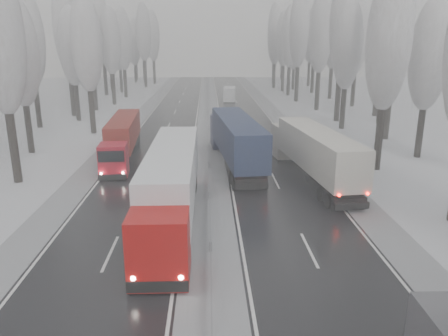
{
  "coord_description": "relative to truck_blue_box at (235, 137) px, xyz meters",
  "views": [
    {
      "loc": [
        -0.06,
        -8.89,
        10.67
      ],
      "look_at": [
        1.02,
        20.29,
        2.2
      ],
      "focal_mm": 35.0,
      "sensor_mm": 36.0,
      "label": 1
    }
  ],
  "objects": [
    {
      "name": "tree_60",
      "position": [
        -20.06,
        5.38,
        7.04
      ],
      "size": [
        3.6,
        3.6,
        14.84
      ],
      "color": "black",
      "rests_on": "ground"
    },
    {
      "name": "tree_78",
      "position": [
        -19.87,
        86.5,
        10.04
      ],
      "size": [
        3.6,
        3.6,
        19.55
      ],
      "color": "black",
      "rests_on": "ground"
    },
    {
      "name": "tree_74",
      "position": [
        -17.38,
        70.51,
        10.12
      ],
      "size": [
        3.6,
        3.6,
        19.68
      ],
      "color": "black",
      "rests_on": "ground"
    },
    {
      "name": "tree_20",
      "position": [
        15.59,
        6.35,
        7.59
      ],
      "size": [
        3.6,
        3.6,
        15.71
      ],
      "color": "black",
      "rests_on": "ground"
    },
    {
      "name": "tree_73",
      "position": [
        -24.13,
        63.72,
        8.56
      ],
      "size": [
        3.6,
        3.6,
        17.22
      ],
      "color": "black",
      "rests_on": "ground"
    },
    {
      "name": "tree_39",
      "position": [
        19.24,
        91.91,
        7.9
      ],
      "size": [
        3.6,
        3.6,
        16.19
      ],
      "color": "black",
      "rests_on": "ground"
    },
    {
      "name": "tree_75",
      "position": [
        -26.51,
        74.51,
        9.44
      ],
      "size": [
        3.6,
        3.6,
        18.6
      ],
      "color": "black",
      "rests_on": "ground"
    },
    {
      "name": "tree_32",
      "position": [
        14.32,
        60.4,
        8.63
      ],
      "size": [
        3.6,
        3.6,
        17.33
      ],
      "color": "black",
      "rests_on": "ground"
    },
    {
      "name": "tree_65",
      "position": [
        -22.36,
        27.9,
        9.99
      ],
      "size": [
        3.6,
        3.6,
        19.48
      ],
      "color": "black",
      "rests_on": "ground"
    },
    {
      "name": "tree_66",
      "position": [
        -20.47,
        33.53,
        7.29
      ],
      "size": [
        3.6,
        3.6,
        15.23
      ],
      "color": "black",
      "rests_on": "ground"
    },
    {
      "name": "tree_27",
      "position": [
        22.41,
        36.46,
        8.81
      ],
      "size": [
        3.6,
        3.6,
        17.62
      ],
      "color": "black",
      "rests_on": "ground"
    },
    {
      "name": "tree_70",
      "position": [
        -18.64,
        50.38,
        8.48
      ],
      "size": [
        3.6,
        3.6,
        17.09
      ],
      "color": "black",
      "rests_on": "ground"
    },
    {
      "name": "tree_18",
      "position": [
        12.2,
        -1.78,
        8.15
      ],
      "size": [
        3.6,
        3.6,
        16.58
      ],
      "color": "black",
      "rests_on": "ground"
    },
    {
      "name": "tree_38",
      "position": [
        16.42,
        87.91,
        9.04
      ],
      "size": [
        3.6,
        3.6,
        17.97
      ],
      "color": "black",
      "rests_on": "ground"
    },
    {
      "name": "truck_blue_box",
      "position": [
        0.0,
        0.0,
        0.0
      ],
      "size": [
        4.36,
        17.19,
        4.37
      ],
      "rotation": [
        0.0,
        0.0,
        0.1
      ],
      "color": "#1A1D42",
      "rests_on": "ground"
    },
    {
      "name": "tree_30",
      "position": [
        14.25,
        52.89,
        8.97
      ],
      "size": [
        3.6,
        3.6,
        17.86
      ],
      "color": "black",
      "rests_on": "ground"
    },
    {
      "name": "tree_71",
      "position": [
        -23.4,
        54.38,
        10.07
      ],
      "size": [
        3.6,
        3.6,
        19.61
      ],
      "color": "black",
      "rests_on": "ground"
    },
    {
      "name": "carriageway_left",
      "position": [
        -7.56,
        1.19,
        -2.54
      ],
      "size": [
        7.5,
        200.0,
        0.03
      ],
      "primitive_type": "cube",
      "color": "black",
      "rests_on": "ground"
    },
    {
      "name": "tree_79",
      "position": [
        -22.64,
        90.5,
        8.46
      ],
      "size": [
        3.6,
        3.6,
        17.07
      ],
      "color": "black",
      "rests_on": "ground"
    },
    {
      "name": "tree_29",
      "position": [
        21.4,
        47.14,
        9.12
      ],
      "size": [
        3.6,
        3.6,
        18.11
      ],
      "color": "black",
      "rests_on": "ground"
    },
    {
      "name": "shoulder_left",
      "position": [
        -12.51,
        1.19,
        -2.53
      ],
      "size": [
        2.4,
        200.0,
        0.04
      ],
      "primitive_type": "cube",
      "color": "#9B9CA2",
      "rests_on": "ground"
    },
    {
      "name": "tree_34",
      "position": [
        13.42,
        67.5,
        8.82
      ],
      "size": [
        3.6,
        3.6,
        17.63
      ],
      "color": "black",
      "rests_on": "ground"
    },
    {
      "name": "tree_22",
      "position": [
        14.71,
        16.79,
        7.69
      ],
      "size": [
        3.6,
        3.6,
        15.86
      ],
      "color": "black",
      "rests_on": "ground"
    },
    {
      "name": "truck_red_white",
      "position": [
        -4.61,
        -12.84,
        0.03
      ],
      "size": [
        2.79,
        17.28,
        4.42
      ],
      "rotation": [
        0.0,
        0.0,
        -0.0
      ],
      "color": "#A70A09",
      "rests_on": "ground"
    },
    {
      "name": "tree_33",
      "position": [
        17.46,
        64.4,
        6.71
      ],
      "size": [
        3.6,
        3.6,
        14.33
      ],
      "color": "black",
      "rests_on": "ground"
    },
    {
      "name": "tree_77",
      "position": [
        -21.97,
        83.9,
        6.71
      ],
      "size": [
        3.6,
        3.6,
        14.32
      ],
      "color": "black",
      "rests_on": "ground"
    },
    {
      "name": "tree_76",
      "position": [
        -16.36,
        79.9,
        9.4
      ],
      "size": [
        3.6,
        3.6,
        18.55
      ],
      "color": "black",
      "rests_on": "ground"
    },
    {
      "name": "shoulder_right",
      "position": [
        7.89,
        1.19,
        -2.53
      ],
      "size": [
        2.4,
        200.0,
        0.04
      ],
      "primitive_type": "cube",
      "color": "#9B9CA2",
      "rests_on": "ground"
    },
    {
      "name": "tree_24",
      "position": [
        15.59,
        22.21,
        10.64
      ],
      "size": [
        3.6,
        3.6,
        20.49
      ],
      "color": "black",
      "rests_on": "ground"
    },
    {
      "name": "tree_23",
      "position": [
        21.0,
        20.79,
        6.22
      ],
      "size": [
        3.6,
        3.6,
        13.55
      ],
      "color": "black",
      "rests_on": "ground"
    },
    {
      "name": "box_truck_distant",
      "position": [
        1.69,
        44.27,
        -1.23
      ],
      "size": [
        2.59,
        7.06,
        2.59
      ],
      "rotation": [
        0.0,
        0.0,
        -0.07
      ],
      "color": "#B7B9BF",
      "rests_on": "ground"
    },
    {
      "name": "tree_72",
      "position": [
        -21.24,
        59.72,
        7.21
      ],
      "size": [
        3.6,
        3.6,
        15.11
      ],
      "color": "black",
      "rests_on": "ground"
    },
    {
      "name": "tree_19",
      "position": [
        17.71,
        2.22,
        6.87
      ],
      "size": [
        3.6,
        3.6,
        14.57
      ],
      "color": "black",
      "rests_on": "ground"
    },
    {
      "name": "tree_37",
      "position": [
        21.71,
        81.35,
        8.01
      ],
      "size": [
        3.6,
        3.6,
        16.37
      ],
      "color": "black",
      "rests_on": "ground"
    },
    {
      "name": "tree_26",
      "position": [
        15.25,
        32.46,
        9.55
      ],
      "size": [
        3.6,
        3.6,
        18.78
      ],
      "color": "black",
      "rests_on": "ground"
    },
    {
      "name": "median_slush",
      "position": [
        -2.31,
        1.19,
        -2.53
      ],
      "size": [
        3.0,
        200.0,
        0.04
      ],
      "primitive_type": "cube",
      "color": "#9B9CA2",
      "rests_on": "ground"
    },
    {
      "name": "tree_36",
      "position": [
        14.73,
        77.35,
        10.47
      ],
      "size": [
        3.6,
        3.6,
        20.23
      ],
      "color": "black",
      "rests_on": "ground"
    },
    {
      "name": "tree_21",
      "position": [
        17.81,
        10.35,
        9.45
      ],
      "size": [
        3.6,
        3.6,
        18.62
      ],
      "color": "black",
      "rests_on": "ground"
    },
    {
      "name": "tree_68",
      "position": [
        -18.89,
        40.3,
        8.19
      ],
      "size": [
        3.6,
        3.6,
        16.65
      ],
      "color": "black",
      "rests_on": "ground"
    },
    {
      "name": "tree_28",
      "position": [
        14.03,
        43.14,
        10.09
      ],
      "size": [
        3.6,
        3.6,
        19.62
      ],
      "color": "black",
      "rests_on": "ground"
    },
    {
      "name": "truck_red_red",
      "position": [
        -10.52,
        3.39,
        -0.45
      ],
      "size": [
        3.18,
        14.17,
        3.61
      ],
      "rotation": [
        0.0,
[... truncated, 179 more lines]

